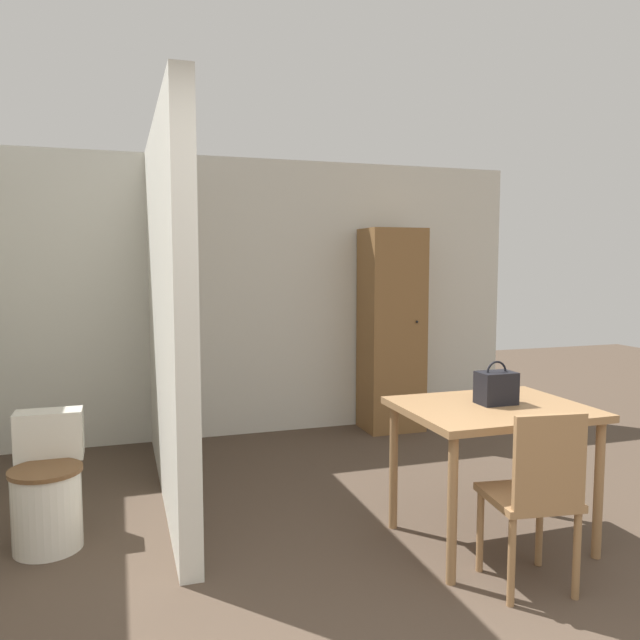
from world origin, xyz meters
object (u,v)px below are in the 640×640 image
at_px(dining_table, 492,422).
at_px(handbag, 496,387).
at_px(wooden_chair, 535,493).
at_px(wooden_cabinet, 391,330).
at_px(toilet, 48,490).

distance_m(dining_table, handbag, 0.19).
relative_size(dining_table, wooden_chair, 1.11).
bearing_deg(dining_table, wooden_cabinet, 78.91).
bearing_deg(wooden_chair, dining_table, 86.29).
bearing_deg(toilet, wooden_chair, -29.15).
relative_size(wooden_chair, wooden_cabinet, 0.48).
bearing_deg(wooden_cabinet, dining_table, -101.09).
height_order(dining_table, wooden_cabinet, wooden_cabinet).
xyz_separation_m(handbag, wooden_cabinet, (0.43, 2.35, 0.06)).
distance_m(dining_table, toilet, 2.51).
relative_size(handbag, wooden_cabinet, 0.13).
relative_size(wooden_chair, handbag, 3.67).
relative_size(dining_table, wooden_cabinet, 0.53).
bearing_deg(wooden_chair, wooden_cabinet, 86.24).
bearing_deg(handbag, dining_table, -144.64).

